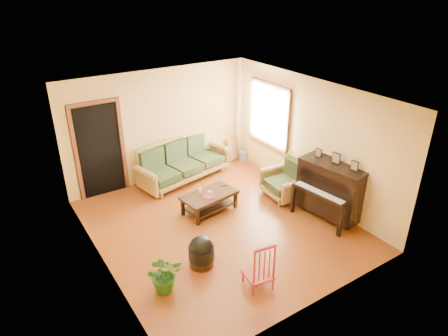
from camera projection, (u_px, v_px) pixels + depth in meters
floor at (220, 225)px, 7.82m from camera, size 5.00×5.00×0.00m
doorway at (100, 151)px, 8.52m from camera, size 1.08×0.16×2.05m
window at (269, 115)px, 9.23m from camera, size 0.12×1.36×1.46m
sofa at (184, 161)px, 9.34m from camera, size 2.38×1.37×0.96m
coffee_table at (209, 202)px, 8.19m from camera, size 1.20×0.76×0.41m
armchair at (283, 180)px, 8.61m from camera, size 0.90×0.94×0.87m
piano at (330, 191)px, 7.87m from camera, size 0.95×1.41×1.16m
footstool at (201, 255)px, 6.66m from camera, size 0.48×0.48×0.42m
red_chair at (259, 264)px, 6.12m from camera, size 0.46×0.49×0.85m
leaning_frame at (233, 148)px, 10.47m from camera, size 0.48×0.27×0.63m
ceramic_crock at (242, 156)px, 10.49m from camera, size 0.20×0.20×0.24m
potted_plant at (165, 274)px, 6.09m from camera, size 0.63×0.57×0.61m
book at (206, 198)px, 7.92m from camera, size 0.20×0.23×0.02m
candle at (200, 191)px, 8.11m from camera, size 0.08×0.08×0.11m
glass_jar at (210, 193)px, 8.09m from camera, size 0.08×0.08×0.05m
remote at (224, 186)px, 8.40m from camera, size 0.14×0.08×0.01m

